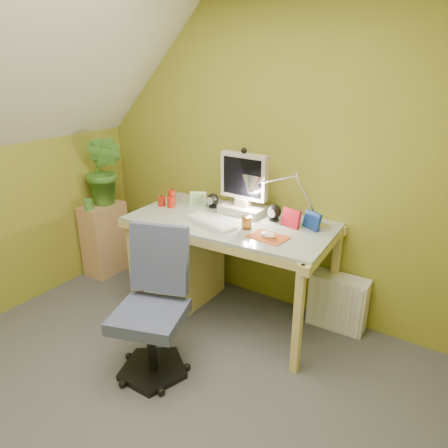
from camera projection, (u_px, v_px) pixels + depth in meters
The scene contains 20 objects.
floor at pixel (127, 418), 2.33m from camera, with size 3.20×3.20×0.01m, color #4B4B50.
wall_back at pixel (267, 157), 3.13m from camera, with size 3.20×0.01×2.40m, color olive.
desk at pixel (231, 268), 3.16m from camera, with size 1.49×0.74×0.80m, color tan, non-canonical shape.
monitor at pixel (244, 179), 3.05m from camera, with size 0.40×0.23×0.54m, color #B4AEA2, non-canonical shape.
speaker_left at pixel (213, 201), 3.25m from camera, with size 0.09×0.09×0.11m, color black, non-canonical shape.
speaker_right at pixel (274, 213), 2.97m from camera, with size 0.10×0.10×0.12m, color black, non-canonical shape.
keyboard at pixel (211, 222), 2.94m from camera, with size 0.42×0.13×0.02m, color white.
mousepad at pixel (268, 237), 2.71m from camera, with size 0.25×0.17×0.01m, color #B84A1C.
mouse at pixel (268, 235), 2.70m from camera, with size 0.11×0.07×0.04m, color white.
amber_tumbler at pixel (247, 222), 2.84m from camera, with size 0.07×0.07×0.09m, color #925315.
candle_cluster at pixel (169, 198), 3.30m from camera, with size 0.15×0.13×0.11m, color red, non-canonical shape.
photo_frame_red at pixel (291, 218), 2.87m from camera, with size 0.15×0.02×0.13m, color #B51323.
photo_frame_blue at pixel (312, 220), 2.83m from camera, with size 0.15×0.02×0.12m, color navy.
photo_frame_green at pixel (198, 198), 3.30m from camera, with size 0.13×0.02×0.11m, color #A8C88A.
desk_lamp at pixel (300, 188), 2.82m from camera, with size 0.51×0.22×0.54m, color #B8B8BD, non-canonical shape.
side_ledge at pixel (105, 239), 3.86m from camera, with size 0.25×0.38×0.67m, color tan.
potted_plant at pixel (104, 171), 3.64m from camera, with size 0.34×0.28×0.63m, color #417C29.
green_cup at pixel (89, 205), 3.59m from camera, with size 0.07×0.07×0.09m, color #46923C.
task_chair at pixel (149, 316), 2.52m from camera, with size 0.47×0.47×0.85m, color #424A6C, non-canonical shape.
radiator at pixel (338, 302), 3.06m from camera, with size 0.42×0.17×0.42m, color silver.
Camera 1 is at (1.43, -1.17, 1.87)m, focal length 33.00 mm.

